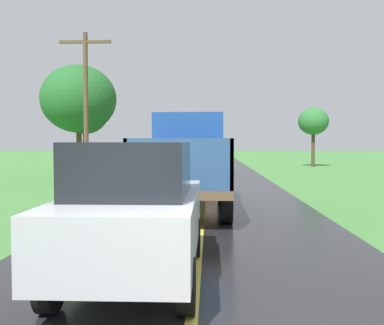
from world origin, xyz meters
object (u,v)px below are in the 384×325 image
object	(u,v)px
banana_truck_near	(187,160)
roadside_tree_near_left	(313,122)
banana_truck_far	(200,151)
following_car	(135,209)
roadside_tree_far_left	(79,99)
roadside_tree_mid_right	(85,114)
utility_pole_roadside	(86,104)

from	to	relation	value
banana_truck_near	roadside_tree_near_left	distance (m)	25.57
banana_truck_far	roadside_tree_near_left	distance (m)	12.79
following_car	roadside_tree_near_left	bearing A→B (deg)	72.99
banana_truck_near	roadside_tree_far_left	world-z (taller)	roadside_tree_far_left
banana_truck_near	banana_truck_far	world-z (taller)	same
banana_truck_far	roadside_tree_far_left	world-z (taller)	roadside_tree_far_left
roadside_tree_far_left	following_car	bearing A→B (deg)	-71.39
roadside_tree_far_left	following_car	distance (m)	18.43
roadside_tree_mid_right	following_car	distance (m)	19.27
banana_truck_near	roadside_tree_near_left	xyz separation A→B (m)	(9.06, 23.81, 2.17)
banana_truck_far	following_car	distance (m)	22.00
following_car	banana_truck_near	bearing A→B (deg)	86.94
banana_truck_far	utility_pole_roadside	distance (m)	10.33
roadside_tree_far_left	following_car	xyz separation A→B (m)	(5.79, -17.21, -3.16)
roadside_tree_mid_right	banana_truck_near	bearing A→B (deg)	-61.42
banana_truck_far	roadside_tree_far_left	distance (m)	8.33
roadside_tree_near_left	following_car	size ratio (longest dim) A/B	1.17
roadside_tree_near_left	following_car	distance (m)	32.33
roadside_tree_far_left	roadside_tree_mid_right	bearing A→B (deg)	86.85
banana_truck_near	roadside_tree_near_left	world-z (taller)	roadside_tree_near_left
roadside_tree_near_left	banana_truck_near	bearing A→B (deg)	-110.82
banana_truck_far	roadside_tree_mid_right	xyz separation A→B (m)	(-6.17, -3.76, 2.05)
banana_truck_near	roadside_tree_mid_right	xyz separation A→B (m)	(-6.11, 11.22, 2.04)
banana_truck_near	banana_truck_far	size ratio (longest dim) A/B	1.00
roadside_tree_mid_right	following_car	size ratio (longest dim) A/B	1.14
utility_pole_roadside	roadside_tree_mid_right	bearing A→B (deg)	105.84
roadside_tree_near_left	following_car	bearing A→B (deg)	-107.01
utility_pole_roadside	roadside_tree_near_left	bearing A→B (deg)	52.37
roadside_tree_mid_right	roadside_tree_far_left	distance (m)	1.25
roadside_tree_near_left	following_car	world-z (taller)	roadside_tree_near_left
banana_truck_far	roadside_tree_near_left	world-z (taller)	roadside_tree_near_left
roadside_tree_mid_right	roadside_tree_far_left	world-z (taller)	roadside_tree_far_left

